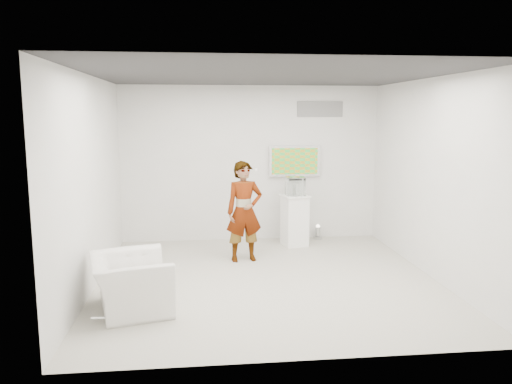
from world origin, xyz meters
TOP-DOWN VIEW (x-y plane):
  - room at (0.00, 0.00)m, footprint 5.01×5.01m
  - tv at (0.85, 2.45)m, footprint 1.00×0.08m
  - logo_decal at (1.35, 2.49)m, footprint 0.90×0.02m
  - person at (-0.26, 1.05)m, footprint 0.67×0.50m
  - armchair at (-1.86, -0.96)m, footprint 1.17×1.27m
  - pedestal at (0.77, 1.92)m, footprint 0.55×0.55m
  - floor_uplight at (1.32, 2.33)m, footprint 0.23×0.23m
  - vitrine at (0.77, 1.92)m, footprint 0.35×0.35m
  - console at (0.77, 1.92)m, footprint 0.08×0.16m
  - wii_remote at (-0.03, 1.24)m, footprint 0.05×0.13m

SIDE VIEW (x-z plane):
  - floor_uplight at x=1.32m, z-range 0.00..0.28m
  - armchair at x=-1.86m, z-range 0.00..0.70m
  - pedestal at x=0.77m, z-range 0.00..0.96m
  - person at x=-0.26m, z-range 0.00..1.69m
  - console at x=0.77m, z-range 0.96..1.17m
  - vitrine at x=0.77m, z-range 0.96..1.30m
  - room at x=0.00m, z-range 0.00..3.00m
  - wii_remote at x=-0.03m, z-range 1.50..1.54m
  - tv at x=0.85m, z-range 1.25..1.85m
  - logo_decal at x=1.35m, z-range 2.40..2.70m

